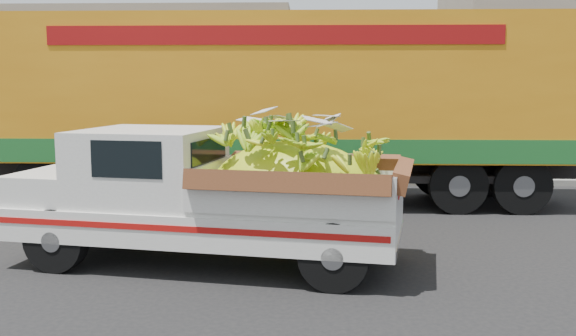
{
  "coord_description": "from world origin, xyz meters",
  "views": [
    {
      "loc": [
        1.69,
        -8.31,
        2.47
      ],
      "look_at": [
        1.38,
        0.64,
        1.29
      ],
      "focal_mm": 40.0,
      "sensor_mm": 36.0,
      "label": 1
    }
  ],
  "objects": [
    {
      "name": "building_left",
      "position": [
        -8.0,
        15.31,
        2.5
      ],
      "size": [
        18.0,
        6.0,
        5.0
      ],
      "primitive_type": "cube",
      "color": "gray",
      "rests_on": "ground"
    },
    {
      "name": "sidewalk",
      "position": [
        0.0,
        9.41,
        0.07
      ],
      "size": [
        60.0,
        4.0,
        0.14
      ],
      "primitive_type": "cube",
      "color": "gray",
      "rests_on": "ground"
    },
    {
      "name": "curb",
      "position": [
        0.0,
        7.31,
        0.07
      ],
      "size": [
        60.0,
        0.25,
        0.15
      ],
      "primitive_type": "cube",
      "color": "gray",
      "rests_on": "ground"
    },
    {
      "name": "semi_trailer",
      "position": [
        1.04,
        4.86,
        2.12
      ],
      "size": [
        12.0,
        2.54,
        3.8
      ],
      "rotation": [
        0.0,
        0.0,
        -0.0
      ],
      "color": "black",
      "rests_on": "ground"
    },
    {
      "name": "ground",
      "position": [
        0.0,
        0.0,
        0.0
      ],
      "size": [
        100.0,
        100.0,
        0.0
      ],
      "primitive_type": "plane",
      "color": "black",
      "rests_on": "ground"
    },
    {
      "name": "pickup_truck",
      "position": [
        0.67,
        0.21,
        0.99
      ],
      "size": [
        5.53,
        2.86,
        1.85
      ],
      "rotation": [
        0.0,
        0.0,
        -0.19
      ],
      "color": "black",
      "rests_on": "ground"
    }
  ]
}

